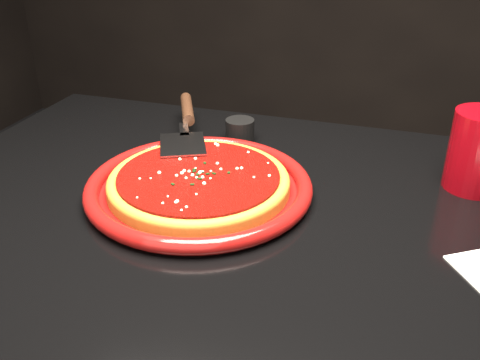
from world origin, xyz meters
The scene contains 9 objects.
plate centered at (-0.12, 0.02, 0.76)m, with size 0.37×0.37×0.03m, color maroon.
pizza_crust centered at (-0.12, 0.02, 0.77)m, with size 0.29×0.29×0.01m, color #8E5D1D.
pizza_crust_rim centered at (-0.12, 0.02, 0.78)m, with size 0.29×0.29×0.02m, color #8E5D1D.
pizza_sauce centered at (-0.12, 0.02, 0.78)m, with size 0.26×0.26×0.01m, color #710A05.
parmesan_dusting centered at (-0.12, 0.02, 0.79)m, with size 0.25×0.25×0.01m, color beige, non-canonical shape.
basil_flecks centered at (-0.12, 0.02, 0.79)m, with size 0.23×0.23×0.00m, color black, non-canonical shape.
pizza_server centered at (-0.21, 0.20, 0.80)m, with size 0.09×0.34×0.03m, color silver, non-canonical shape.
cup centered at (0.31, 0.18, 0.82)m, with size 0.09×0.09×0.13m, color maroon.
ramekin centered at (-0.12, 0.25, 0.77)m, with size 0.06×0.06×0.04m, color black.
Camera 1 is at (0.18, -0.68, 1.17)m, focal length 40.00 mm.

